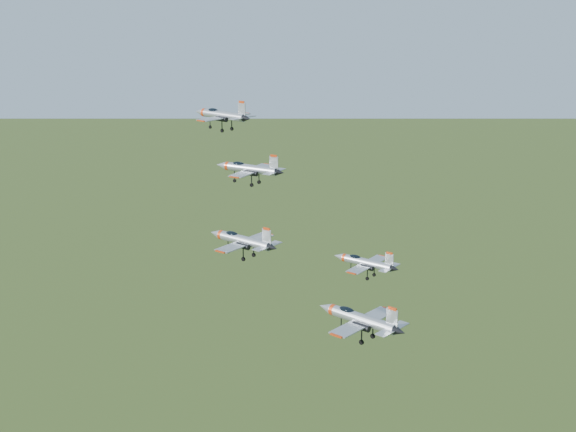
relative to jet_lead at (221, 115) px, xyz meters
The scene contains 5 objects.
jet_lead is the anchor object (origin of this frame).
jet_left_high 16.79m from the jet_lead, 42.40° to the right, with size 11.48×9.42×3.08m.
jet_right_high 37.21m from the jet_lead, 52.75° to the right, with size 10.79×9.03×2.89m.
jet_left_low 33.42m from the jet_lead, ahead, with size 11.37×9.47×3.04m.
jet_right_low 44.89m from the jet_lead, 31.11° to the right, with size 13.43×11.32×3.61m.
Camera 1 is at (56.53, -99.81, 161.08)m, focal length 50.00 mm.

